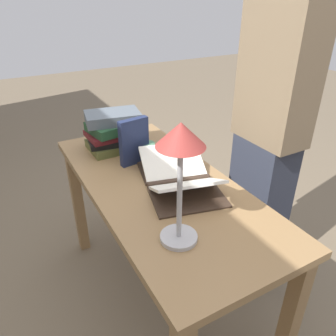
# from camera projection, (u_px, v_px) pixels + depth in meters

# --- Properties ---
(ground_plane) EXTENTS (12.00, 12.00, 0.00)m
(ground_plane) POSITION_uv_depth(u_px,v_px,m) (161.00, 298.00, 1.86)
(ground_plane) COLOR #70604C
(reading_desk) EXTENTS (1.36, 0.61, 0.77)m
(reading_desk) POSITION_uv_depth(u_px,v_px,m) (159.00, 204.00, 1.55)
(reading_desk) COLOR #937047
(reading_desk) RESTS_ON ground_plane
(open_book) EXTENTS (0.54, 0.41, 0.11)m
(open_book) POSITION_uv_depth(u_px,v_px,m) (179.00, 177.00, 1.47)
(open_book) COLOR #38281E
(open_book) RESTS_ON reading_desk
(book_stack_tall) EXTENTS (0.25, 0.31, 0.21)m
(book_stack_tall) POSITION_uv_depth(u_px,v_px,m) (114.00, 131.00, 1.76)
(book_stack_tall) COLOR brown
(book_stack_tall) RESTS_ON reading_desk
(book_standing_upright) EXTENTS (0.05, 0.16, 0.23)m
(book_standing_upright) POSITION_uv_depth(u_px,v_px,m) (134.00, 142.00, 1.60)
(book_standing_upright) COLOR #1E284C
(book_standing_upright) RESTS_ON reading_desk
(reading_lamp) EXTENTS (0.16, 0.16, 0.44)m
(reading_lamp) POSITION_uv_depth(u_px,v_px,m) (180.00, 153.00, 0.99)
(reading_lamp) COLOR #ADADB2
(reading_lamp) RESTS_ON reading_desk
(coffee_mug) EXTENTS (0.11, 0.08, 0.09)m
(coffee_mug) POSITION_uv_depth(u_px,v_px,m) (147.00, 151.00, 1.67)
(coffee_mug) COLOR #4C7F5B
(coffee_mug) RESTS_ON reading_desk
(person_reader) EXTENTS (0.36, 0.22, 1.80)m
(person_reader) POSITION_uv_depth(u_px,v_px,m) (269.00, 133.00, 1.66)
(person_reader) COLOR #2D3342
(person_reader) RESTS_ON ground_plane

